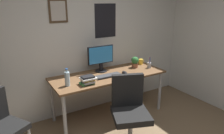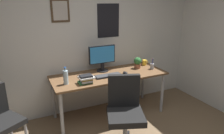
{
  "view_description": "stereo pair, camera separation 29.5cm",
  "coord_description": "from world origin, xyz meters",
  "views": [
    {
      "loc": [
        -1.29,
        -1.01,
        1.87
      ],
      "look_at": [
        0.28,
        1.61,
        0.89
      ],
      "focal_mm": 33.18,
      "sensor_mm": 36.0,
      "label": 1
    },
    {
      "loc": [
        -1.04,
        -1.15,
        1.87
      ],
      "look_at": [
        0.28,
        1.61,
        0.89
      ],
      "focal_mm": 33.18,
      "sensor_mm": 36.0,
      "label": 2
    }
  ],
  "objects": [
    {
      "name": "desk",
      "position": [
        0.28,
        1.71,
        0.66
      ],
      "size": [
        1.85,
        0.71,
        0.74
      ],
      "color": "brown",
      "rests_on": "ground_plane"
    },
    {
      "name": "book_stack_left",
      "position": [
        -0.18,
        1.51,
        0.8
      ],
      "size": [
        0.22,
        0.16,
        0.12
      ],
      "color": "#33723F",
      "rests_on": "desk"
    },
    {
      "name": "coffee_mug_near",
      "position": [
        1.08,
        1.89,
        0.78
      ],
      "size": [
        0.12,
        0.08,
        0.1
      ],
      "color": "yellow",
      "rests_on": "desk"
    },
    {
      "name": "side_chair",
      "position": [
        -1.34,
        1.47,
        0.5
      ],
      "size": [
        0.58,
        0.58,
        0.88
      ],
      "color": "black",
      "rests_on": "ground_plane"
    },
    {
      "name": "water_bottle",
      "position": [
        -0.45,
        1.6,
        0.84
      ],
      "size": [
        0.07,
        0.07,
        0.25
      ],
      "color": "silver",
      "rests_on": "desk"
    },
    {
      "name": "wall_back",
      "position": [
        -0.0,
        2.15,
        1.3
      ],
      "size": [
        4.4,
        0.1,
        2.6
      ],
      "color": "silver",
      "rests_on": "ground_plane"
    },
    {
      "name": "pen_cup",
      "position": [
        1.06,
        1.64,
        0.79
      ],
      "size": [
        0.07,
        0.07,
        0.2
      ],
      "color": "#9EA0A5",
      "rests_on": "desk"
    },
    {
      "name": "monitor",
      "position": [
        0.24,
        1.91,
        0.97
      ],
      "size": [
        0.46,
        0.2,
        0.43
      ],
      "color": "black",
      "rests_on": "desk"
    },
    {
      "name": "keyboard",
      "position": [
        0.22,
        1.63,
        0.75
      ],
      "size": [
        0.43,
        0.15,
        0.03
      ],
      "color": "black",
      "rests_on": "desk"
    },
    {
      "name": "computer_mouse",
      "position": [
        0.52,
        1.62,
        0.75
      ],
      "size": [
        0.06,
        0.11,
        0.04
      ],
      "color": "black",
      "rests_on": "desk"
    },
    {
      "name": "office_chair",
      "position": [
        0.15,
        0.95,
        0.53
      ],
      "size": [
        0.59,
        0.6,
        0.95
      ],
      "color": "black",
      "rests_on": "ground_plane"
    },
    {
      "name": "potted_plant",
      "position": [
        0.86,
        1.79,
        0.84
      ],
      "size": [
        0.13,
        0.13,
        0.2
      ],
      "color": "brown",
      "rests_on": "desk"
    }
  ]
}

